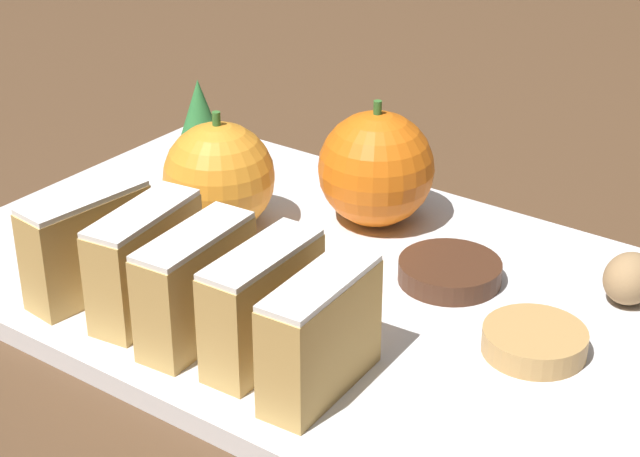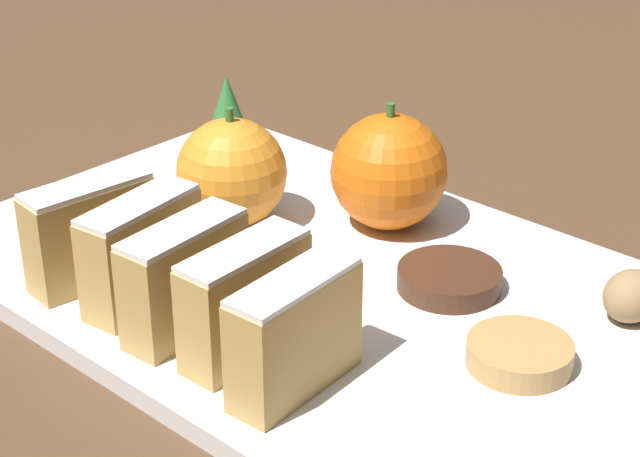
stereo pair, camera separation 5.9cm
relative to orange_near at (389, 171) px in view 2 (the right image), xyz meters
name	(u,v)px [view 2 (the right image)]	position (x,y,z in m)	size (l,w,h in m)	color
ground_plane	(320,294)	(-0.08, -0.01, -0.05)	(6.00, 6.00, 0.00)	#513823
serving_platter	(320,285)	(-0.08, -0.01, -0.04)	(0.28, 0.44, 0.01)	white
stollen_slice_front	(294,334)	(-0.16, -0.08, -0.01)	(0.07, 0.03, 0.06)	tan
stollen_slice_second	(245,301)	(-0.16, -0.04, -0.01)	(0.07, 0.03, 0.06)	tan
stollen_slice_third	(185,279)	(-0.16, 0.00, -0.01)	(0.07, 0.03, 0.06)	tan
stollen_slice_fourth	(142,252)	(-0.16, 0.04, -0.01)	(0.07, 0.03, 0.06)	tan
stollen_slice_fifth	(90,233)	(-0.16, 0.08, -0.01)	(0.07, 0.03, 0.06)	tan
orange_near	(389,171)	(0.00, 0.00, 0.00)	(0.07, 0.07, 0.08)	orange
orange_far	(232,173)	(-0.06, 0.07, 0.00)	(0.07, 0.07, 0.08)	orange
walnut	(631,296)	(0.00, -0.16, -0.02)	(0.03, 0.03, 0.03)	#9E7A51
chocolate_cookie	(449,279)	(-0.04, -0.08, -0.03)	(0.06, 0.06, 0.01)	#472819
gingerbread_cookie	(519,355)	(-0.08, -0.15, -0.03)	(0.05, 0.05, 0.01)	tan
evergreen_sprig	(228,116)	(0.01, 0.15, -0.01)	(0.04, 0.04, 0.06)	#2D7538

